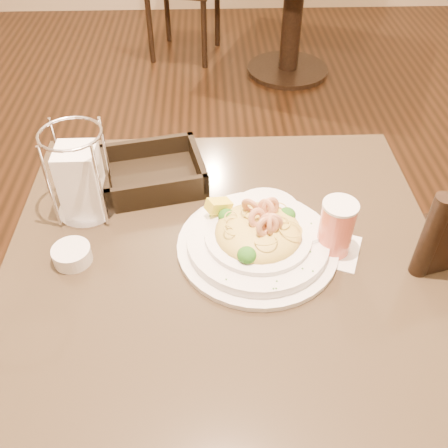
{
  "coord_description": "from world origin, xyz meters",
  "views": [
    {
      "loc": [
        -0.03,
        -0.69,
        1.48
      ],
      "look_at": [
        0.0,
        0.02,
        0.82
      ],
      "focal_mm": 40.0,
      "sensor_mm": 36.0,
      "label": 1
    }
  ],
  "objects_px": {
    "main_table": "(224,327)",
    "side_plate": "(266,210)",
    "pasta_bowl": "(258,237)",
    "napkin_caddy": "(81,179)",
    "drink_glass": "(336,228)",
    "bread_basket": "(153,175)",
    "dining_chair_near": "(425,283)",
    "butter_ramekin": "(72,255)"
  },
  "relations": [
    {
      "from": "pasta_bowl",
      "to": "napkin_caddy",
      "type": "distance_m",
      "value": 0.4
    },
    {
      "from": "butter_ramekin",
      "to": "pasta_bowl",
      "type": "bearing_deg",
      "value": 3.4
    },
    {
      "from": "main_table",
      "to": "bread_basket",
      "type": "height_order",
      "value": "bread_basket"
    },
    {
      "from": "dining_chair_near",
      "to": "napkin_caddy",
      "type": "xyz_separation_m",
      "value": [
        -0.83,
        0.04,
        0.33
      ]
    },
    {
      "from": "bread_basket",
      "to": "side_plate",
      "type": "height_order",
      "value": "bread_basket"
    },
    {
      "from": "main_table",
      "to": "dining_chair_near",
      "type": "xyz_separation_m",
      "value": [
        0.52,
        0.13,
        -0.01
      ]
    },
    {
      "from": "pasta_bowl",
      "to": "napkin_caddy",
      "type": "bearing_deg",
      "value": 160.43
    },
    {
      "from": "dining_chair_near",
      "to": "bread_basket",
      "type": "relative_size",
      "value": 3.47
    },
    {
      "from": "main_table",
      "to": "side_plate",
      "type": "bearing_deg",
      "value": 55.33
    },
    {
      "from": "dining_chair_near",
      "to": "main_table",
      "type": "bearing_deg",
      "value": -1.04
    },
    {
      "from": "napkin_caddy",
      "to": "side_plate",
      "type": "height_order",
      "value": "napkin_caddy"
    },
    {
      "from": "main_table",
      "to": "napkin_caddy",
      "type": "bearing_deg",
      "value": 151.69
    },
    {
      "from": "bread_basket",
      "to": "main_table",
      "type": "bearing_deg",
      "value": -58.47
    },
    {
      "from": "dining_chair_near",
      "to": "pasta_bowl",
      "type": "relative_size",
      "value": 2.53
    },
    {
      "from": "pasta_bowl",
      "to": "side_plate",
      "type": "relative_size",
      "value": 2.43
    },
    {
      "from": "side_plate",
      "to": "butter_ramekin",
      "type": "bearing_deg",
      "value": -161.54
    },
    {
      "from": "drink_glass",
      "to": "butter_ramekin",
      "type": "bearing_deg",
      "value": -178.68
    },
    {
      "from": "dining_chair_near",
      "to": "napkin_caddy",
      "type": "distance_m",
      "value": 0.89
    },
    {
      "from": "main_table",
      "to": "side_plate",
      "type": "relative_size",
      "value": 5.95
    },
    {
      "from": "pasta_bowl",
      "to": "butter_ramekin",
      "type": "xyz_separation_m",
      "value": [
        -0.38,
        -0.02,
        -0.01
      ]
    },
    {
      "from": "pasta_bowl",
      "to": "side_plate",
      "type": "distance_m",
      "value": 0.12
    },
    {
      "from": "bread_basket",
      "to": "side_plate",
      "type": "relative_size",
      "value": 1.77
    },
    {
      "from": "main_table",
      "to": "butter_ramekin",
      "type": "height_order",
      "value": "butter_ramekin"
    },
    {
      "from": "bread_basket",
      "to": "butter_ramekin",
      "type": "relative_size",
      "value": 3.47
    },
    {
      "from": "pasta_bowl",
      "to": "bread_basket",
      "type": "xyz_separation_m",
      "value": [
        -0.23,
        0.23,
        -0.01
      ]
    },
    {
      "from": "napkin_caddy",
      "to": "butter_ramekin",
      "type": "distance_m",
      "value": 0.17
    },
    {
      "from": "dining_chair_near",
      "to": "drink_glass",
      "type": "xyz_separation_m",
      "value": [
        -0.3,
        -0.11,
        0.3
      ]
    },
    {
      "from": "butter_ramekin",
      "to": "dining_chair_near",
      "type": "bearing_deg",
      "value": 8.08
    },
    {
      "from": "side_plate",
      "to": "butter_ramekin",
      "type": "xyz_separation_m",
      "value": [
        -0.41,
        -0.14,
        0.01
      ]
    },
    {
      "from": "bread_basket",
      "to": "napkin_caddy",
      "type": "relative_size",
      "value": 1.29
    },
    {
      "from": "dining_chair_near",
      "to": "pasta_bowl",
      "type": "height_order",
      "value": "dining_chair_near"
    },
    {
      "from": "dining_chair_near",
      "to": "side_plate",
      "type": "height_order",
      "value": "dining_chair_near"
    },
    {
      "from": "napkin_caddy",
      "to": "main_table",
      "type": "bearing_deg",
      "value": -28.31
    },
    {
      "from": "drink_glass",
      "to": "bread_basket",
      "type": "distance_m",
      "value": 0.46
    },
    {
      "from": "dining_chair_near",
      "to": "napkin_caddy",
      "type": "bearing_deg",
      "value": -17.07
    },
    {
      "from": "pasta_bowl",
      "to": "drink_glass",
      "type": "height_order",
      "value": "drink_glass"
    },
    {
      "from": "main_table",
      "to": "bread_basket",
      "type": "xyz_separation_m",
      "value": [
        -0.16,
        0.26,
        0.26
      ]
    },
    {
      "from": "dining_chair_near",
      "to": "butter_ramekin",
      "type": "distance_m",
      "value": 0.88
    },
    {
      "from": "napkin_caddy",
      "to": "drink_glass",
      "type": "bearing_deg",
      "value": -15.11
    },
    {
      "from": "pasta_bowl",
      "to": "side_plate",
      "type": "height_order",
      "value": "pasta_bowl"
    },
    {
      "from": "drink_glass",
      "to": "napkin_caddy",
      "type": "xyz_separation_m",
      "value": [
        -0.53,
        0.14,
        0.03
      ]
    },
    {
      "from": "drink_glass",
      "to": "butter_ramekin",
      "type": "xyz_separation_m",
      "value": [
        -0.53,
        -0.01,
        -0.04
      ]
    }
  ]
}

